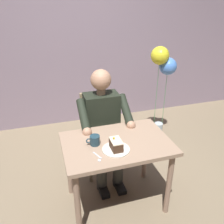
{
  "coord_description": "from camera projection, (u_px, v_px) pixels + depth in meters",
  "views": [
    {
      "loc": [
        0.56,
        1.68,
        1.87
      ],
      "look_at": [
        0.01,
        -0.1,
        0.96
      ],
      "focal_mm": 38.14,
      "sensor_mm": 36.0,
      "label": 1
    }
  ],
  "objects": [
    {
      "name": "dining_table",
      "position": [
        117.0,
        151.0,
        2.15
      ],
      "size": [
        0.95,
        0.64,
        0.71
      ],
      "color": "#9F8067",
      "rests_on": "ground"
    },
    {
      "name": "ground_plane",
      "position": [
        116.0,
        201.0,
        2.42
      ],
      "size": [
        14.0,
        14.0,
        0.0
      ],
      "primitive_type": "plane",
      "color": "#816F55"
    },
    {
      "name": "dessert_spoon",
      "position": [
        98.0,
        158.0,
        1.89
      ],
      "size": [
        0.05,
        0.14,
        0.01
      ],
      "color": "silver",
      "rests_on": "dining_table"
    },
    {
      "name": "chair",
      "position": [
        100.0,
        128.0,
        2.72
      ],
      "size": [
        0.42,
        0.42,
        0.92
      ],
      "color": "#998760",
      "rests_on": "ground"
    },
    {
      "name": "balloon_display",
      "position": [
        163.0,
        70.0,
        3.08
      ],
      "size": [
        0.36,
        0.23,
        1.32
      ],
      "color": "#B2C1C6",
      "rests_on": "ground"
    },
    {
      "name": "coffee_cup",
      "position": [
        95.0,
        140.0,
        2.05
      ],
      "size": [
        0.12,
        0.09,
        0.08
      ],
      "color": "#203C49",
      "rests_on": "dining_table"
    },
    {
      "name": "cafe_rear_panel",
      "position": [
        76.0,
        25.0,
        3.4
      ],
      "size": [
        6.4,
        0.12,
        3.0
      ],
      "primitive_type": "cube",
      "color": "gray",
      "rests_on": "ground"
    },
    {
      "name": "seated_person",
      "position": [
        104.0,
        125.0,
        2.51
      ],
      "size": [
        0.53,
        0.58,
        1.23
      ],
      "color": "black",
      "rests_on": "ground"
    },
    {
      "name": "dessert_plate",
      "position": [
        116.0,
        149.0,
        1.99
      ],
      "size": [
        0.23,
        0.23,
        0.01
      ],
      "primitive_type": "cylinder",
      "color": "silver",
      "rests_on": "dining_table"
    },
    {
      "name": "cake_slice",
      "position": [
        116.0,
        144.0,
        1.97
      ],
      "size": [
        0.09,
        0.14,
        0.11
      ],
      "color": "#472E1E",
      "rests_on": "dessert_plate"
    }
  ]
}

